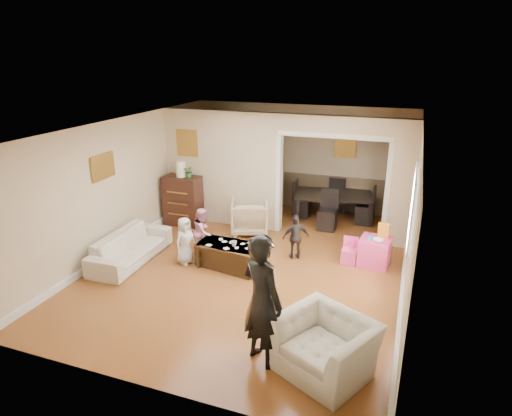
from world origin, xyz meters
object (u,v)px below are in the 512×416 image
at_px(armchair_front, 325,346).
at_px(play_table, 374,252).
at_px(coffee_cup, 234,244).
at_px(cyan_cup, 370,237).
at_px(adult_person, 262,300).
at_px(child_kneel_a, 185,241).
at_px(armchair_back, 250,217).
at_px(sofa, 131,247).
at_px(dining_table, 333,207).
at_px(dresser, 183,200).
at_px(coffee_table, 230,255).
at_px(child_kneel_b, 203,232).
at_px(child_toddler, 296,237).
at_px(table_lamp, 181,169).

relative_size(armchair_front, play_table, 2.03).
relative_size(coffee_cup, cyan_cup, 1.32).
xyz_separation_m(adult_person, child_kneel_a, (-2.27, 2.15, -0.43)).
bearing_deg(armchair_back, sofa, 31.64).
distance_m(coffee_cup, dining_table, 3.37).
distance_m(dresser, dining_table, 3.53).
bearing_deg(coffee_cup, armchair_front, -45.80).
height_order(cyan_cup, adult_person, adult_person).
distance_m(coffee_table, coffee_cup, 0.30).
bearing_deg(sofa, dining_table, -44.04).
bearing_deg(cyan_cup, child_kneel_b, -168.39).
height_order(armchair_front, child_toddler, child_toddler).
xyz_separation_m(cyan_cup, child_kneel_a, (-3.26, -1.09, -0.11)).
height_order(armchair_back, dining_table, armchair_back).
relative_size(sofa, cyan_cup, 23.68).
xyz_separation_m(table_lamp, coffee_table, (1.87, -1.64, -1.10)).
distance_m(dining_table, child_toddler, 2.36).
height_order(sofa, armchair_front, armchair_front).
bearing_deg(play_table, child_toddler, -170.70).
xyz_separation_m(armchair_front, play_table, (0.29, 3.23, -0.10)).
xyz_separation_m(sofa, dining_table, (3.23, 3.49, 0.04)).
bearing_deg(armchair_front, child_kneel_b, 165.79).
distance_m(coffee_table, cyan_cup, 2.61).
height_order(armchair_front, dining_table, armchair_front).
relative_size(sofa, coffee_cup, 17.98).
bearing_deg(child_toddler, adult_person, 66.49).
relative_size(dresser, play_table, 2.10).
xyz_separation_m(play_table, child_kneel_b, (-3.21, -0.69, 0.22)).
xyz_separation_m(coffee_table, child_toddler, (1.05, 0.75, 0.22)).
xyz_separation_m(armchair_back, child_kneel_b, (-0.45, -1.37, 0.11)).
height_order(dining_table, child_kneel_b, child_kneel_b).
xyz_separation_m(child_kneel_a, child_toddler, (1.90, 0.90, -0.01)).
bearing_deg(play_table, child_kneel_a, -161.28).
bearing_deg(child_kneel_b, armchair_back, -28.69).
relative_size(sofa, coffee_table, 1.58).
bearing_deg(dresser, child_kneel_a, -60.26).
bearing_deg(dresser, coffee_cup, -40.59).
relative_size(table_lamp, child_kneel_a, 0.39).
height_order(sofa, play_table, sofa).
bearing_deg(adult_person, child_toddler, -53.76).
relative_size(armchair_back, child_toddler, 0.91).
distance_m(child_kneel_b, child_toddler, 1.81).
bearing_deg(child_kneel_b, sofa, 110.13).
bearing_deg(dresser, sofa, -90.63).
distance_m(sofa, dresser, 2.07).
height_order(coffee_table, cyan_cup, cyan_cup).
bearing_deg(dining_table, table_lamp, -167.91).
height_order(armchair_back, coffee_cup, armchair_back).
xyz_separation_m(dresser, cyan_cup, (4.28, -0.70, -0.01)).
relative_size(sofa, adult_person, 1.07).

